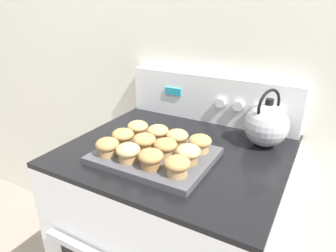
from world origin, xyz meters
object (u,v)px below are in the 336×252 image
at_px(muffin_pan, 155,156).
at_px(muffin_r0_c1, 128,152).
at_px(muffin_r1_c0, 123,136).
at_px(muffin_r2_c1, 158,133).
at_px(muffin_r0_c3, 177,165).
at_px(muffin_r2_c2, 177,137).
at_px(muffin_r1_c1, 144,142).
at_px(stove_range, 176,244).
at_px(muffin_r1_c3, 188,153).
at_px(muffin_r2_c0, 138,128).
at_px(muffin_r0_c0, 107,146).
at_px(muffin_r0_c2, 151,158).
at_px(tea_kettle, 267,124).
at_px(muffin_r2_c3, 200,143).
at_px(muffin_r1_c2, 165,147).

xyz_separation_m(muffin_pan, muffin_r0_c1, (-0.04, -0.09, 0.04)).
distance_m(muffin_r1_c0, muffin_r2_c1, 0.13).
bearing_deg(muffin_r0_c3, muffin_r2_c2, 117.66).
bearing_deg(muffin_r0_c1, muffin_r1_c1, 88.14).
relative_size(stove_range, muffin_r1_c3, 11.60).
xyz_separation_m(stove_range, muffin_pan, (-0.03, -0.11, 0.46)).
distance_m(muffin_r1_c0, muffin_r1_c3, 0.26).
xyz_separation_m(muffin_r1_c1, muffin_r1_c3, (0.17, -0.00, 0.00)).
height_order(muffin_r1_c0, muffin_r2_c2, same).
distance_m(muffin_r0_c1, muffin_r2_c0, 0.19).
height_order(stove_range, muffin_r0_c0, muffin_r0_c0).
xyz_separation_m(muffin_r0_c1, muffin_r1_c1, (0.00, 0.09, 0.00)).
distance_m(muffin_r0_c1, muffin_r2_c1, 0.18).
distance_m(muffin_r0_c0, muffin_r0_c2, 0.17).
height_order(stove_range, muffin_r2_c1, muffin_r2_c1).
relative_size(muffin_r1_c3, tea_kettle, 0.36).
bearing_deg(tea_kettle, muffin_r1_c1, -140.11).
relative_size(muffin_r2_c0, muffin_r2_c2, 1.00).
relative_size(muffin_r1_c3, muffin_r2_c3, 1.00).
xyz_separation_m(muffin_r0_c2, muffin_r2_c0, (-0.17, 0.17, 0.00)).
relative_size(muffin_r1_c1, muffin_r1_c3, 1.00).
distance_m(stove_range, muffin_r0_c0, 0.57).
xyz_separation_m(muffin_pan, tea_kettle, (0.30, 0.29, 0.07)).
height_order(muffin_r0_c3, muffin_r2_c2, same).
distance_m(muffin_r0_c2, tea_kettle, 0.46).
relative_size(muffin_pan, muffin_r0_c1, 4.91).
height_order(stove_range, muffin_r0_c2, muffin_r0_c2).
xyz_separation_m(muffin_r0_c1, muffin_r1_c2, (0.09, 0.09, 0.00)).
bearing_deg(muffin_r1_c1, muffin_r2_c1, 89.34).
bearing_deg(muffin_r0_c2, muffin_r0_c3, 0.62).
relative_size(muffin_r2_c1, tea_kettle, 0.36).
distance_m(muffin_r1_c2, muffin_r2_c1, 0.12).
distance_m(muffin_r2_c2, muffin_r2_c3, 0.09).
distance_m(muffin_pan, muffin_r2_c0, 0.16).
bearing_deg(muffin_r2_c3, tea_kettle, 49.42).
bearing_deg(muffin_r1_c0, muffin_r0_c0, -88.32).
xyz_separation_m(muffin_r0_c0, muffin_r2_c3, (0.26, 0.17, 0.00)).
relative_size(stove_range, muffin_r2_c2, 11.60).
height_order(muffin_r0_c1, muffin_r1_c3, same).
relative_size(muffin_r1_c2, tea_kettle, 0.36).
distance_m(muffin_r0_c0, muffin_r2_c2, 0.24).
xyz_separation_m(muffin_r0_c2, muffin_r1_c1, (-0.08, 0.09, 0.00)).
bearing_deg(muffin_r2_c1, muffin_r2_c2, -1.93).
bearing_deg(muffin_r0_c1, muffin_r2_c2, 63.98).
height_order(muffin_pan, muffin_r1_c0, muffin_r1_c0).
height_order(muffin_r0_c3, muffin_r2_c1, same).
distance_m(muffin_r1_c0, muffin_r2_c3, 0.27).
bearing_deg(muffin_r1_c1, muffin_r0_c3, -26.87).
bearing_deg(muffin_r2_c0, stove_range, 6.68).
bearing_deg(tea_kettle, muffin_r2_c0, -154.91).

